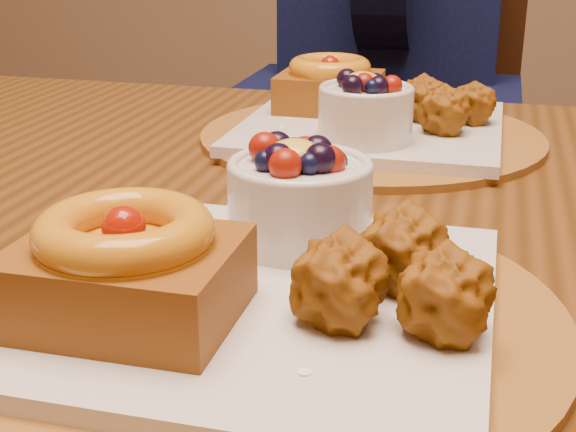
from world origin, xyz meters
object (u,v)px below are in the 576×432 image
(place_setting_near, at_px, (255,271))
(place_setting_far, at_px, (368,116))
(dining_table, at_px, (329,284))
(diner, at_px, (391,28))
(chair_far, at_px, (427,214))

(place_setting_near, height_order, place_setting_far, place_setting_near)
(dining_table, distance_m, diner, 0.82)
(place_setting_far, height_order, chair_far, same)
(chair_far, bearing_deg, place_setting_far, -117.30)
(place_setting_far, distance_m, diner, 0.59)
(place_setting_near, bearing_deg, dining_table, 88.98)
(place_setting_near, distance_m, place_setting_far, 0.43)
(place_setting_near, distance_m, diner, 1.02)
(diner, bearing_deg, place_setting_near, -78.46)
(diner, bearing_deg, place_setting_far, -76.17)
(place_setting_near, height_order, diner, diner)
(chair_far, height_order, diner, diner)
(dining_table, height_order, place_setting_near, place_setting_near)
(place_setting_far, height_order, diner, diner)
(place_setting_near, relative_size, chair_far, 0.45)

